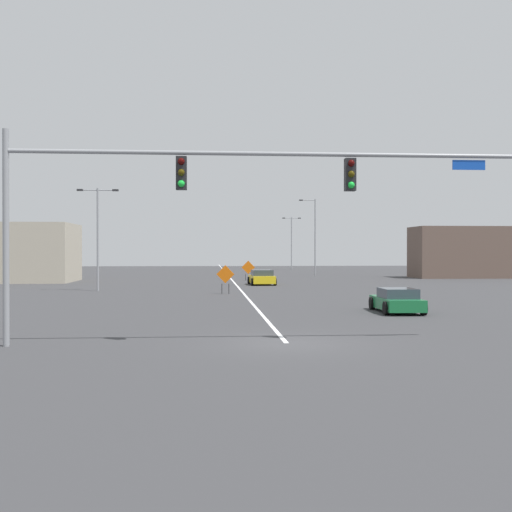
# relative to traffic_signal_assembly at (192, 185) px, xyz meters

# --- Properties ---
(ground) EXTENTS (212.68, 212.68, 0.00)m
(ground) POSITION_rel_traffic_signal_assembly_xyz_m (3.03, 0.01, -5.04)
(ground) COLOR #38383A
(road_centre_stripe) EXTENTS (0.16, 118.16, 0.01)m
(road_centre_stripe) POSITION_rel_traffic_signal_assembly_xyz_m (3.03, 59.09, -5.03)
(road_centre_stripe) COLOR white
(road_centre_stripe) RESTS_ON ground
(traffic_signal_assembly) EXTENTS (16.35, 0.44, 6.75)m
(traffic_signal_assembly) POSITION_rel_traffic_signal_assembly_xyz_m (0.00, 0.00, 0.00)
(traffic_signal_assembly) COLOR gray
(traffic_signal_assembly) RESTS_ON ground
(street_lamp_far_right) EXTENTS (2.91, 0.24, 8.28)m
(street_lamp_far_right) POSITION_rel_traffic_signal_assembly_xyz_m (13.70, 79.48, -0.19)
(street_lamp_far_right) COLOR gray
(street_lamp_far_right) RESTS_ON ground
(street_lamp_mid_left) EXTENTS (3.04, 0.24, 7.63)m
(street_lamp_mid_left) POSITION_rel_traffic_signal_assembly_xyz_m (-7.60, 27.92, -0.52)
(street_lamp_mid_left) COLOR gray
(street_lamp_mid_left) RESTS_ON ground
(street_lamp_mid_right) EXTENTS (2.05, 0.24, 9.31)m
(street_lamp_mid_right) POSITION_rel_traffic_signal_assembly_xyz_m (13.51, 57.08, 0.06)
(street_lamp_mid_right) COLOR gray
(street_lamp_mid_right) RESTS_ON ground
(construction_sign_right_lane) EXTENTS (1.24, 0.30, 1.99)m
(construction_sign_right_lane) POSITION_rel_traffic_signal_assembly_xyz_m (1.74, 23.85, -3.78)
(construction_sign_right_lane) COLOR orange
(construction_sign_right_lane) RESTS_ON ground
(construction_sign_median_far) EXTENTS (1.34, 0.26, 1.99)m
(construction_sign_median_far) POSITION_rel_traffic_signal_assembly_xyz_m (4.61, 43.81, -3.80)
(construction_sign_median_far) COLOR orange
(construction_sign_median_far) RESTS_ON ground
(car_yellow_far) EXTENTS (2.32, 4.06, 1.32)m
(car_yellow_far) POSITION_rel_traffic_signal_assembly_xyz_m (5.27, 35.60, -4.41)
(car_yellow_far) COLOR gold
(car_yellow_far) RESTS_ON ground
(car_green_near) EXTENTS (2.07, 4.15, 1.17)m
(car_green_near) POSITION_rel_traffic_signal_assembly_xyz_m (9.62, 9.91, -4.48)
(car_green_near) COLOR #196B38
(car_green_near) RESTS_ON ground
(roadside_building_east) EXTENTS (11.87, 5.25, 5.65)m
(roadside_building_east) POSITION_rel_traffic_signal_assembly_xyz_m (29.20, 48.71, -2.21)
(roadside_building_east) COLOR brown
(roadside_building_east) RESTS_ON ground
(roadside_building_west) EXTENTS (6.01, 8.01, 5.60)m
(roadside_building_west) POSITION_rel_traffic_signal_assembly_xyz_m (-15.35, 42.68, -2.24)
(roadside_building_west) COLOR #B2A893
(roadside_building_west) RESTS_ON ground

